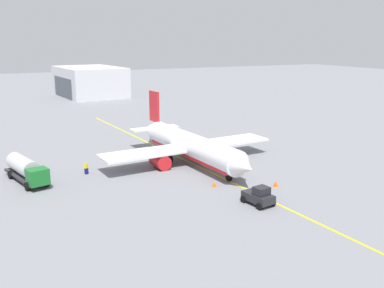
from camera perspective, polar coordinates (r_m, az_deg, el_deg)
The scene contains 9 objects.
ground_plane at distance 64.32m, azimuth 0.00°, elevation -2.60°, with size 400.00×400.00×0.00m, color slate.
airplane at distance 64.07m, azimuth -0.23°, elevation -0.27°, with size 29.91×27.41×9.53m.
fuel_tanker at distance 59.67m, azimuth -21.11°, elevation -3.13°, with size 10.22×4.88×3.15m.
pushback_tug at distance 48.96m, azimuth 8.85°, elevation -6.84°, with size 3.86×2.78×2.20m.
refueling_worker at distance 60.91m, azimuth -13.85°, elevation -3.14°, with size 0.58×0.63×1.71m.
safety_cone_nose at distance 54.37m, azimuth 2.97°, elevation -5.33°, with size 0.61×0.61×0.68m, color #F2590F.
safety_cone_wingtip at distance 55.38m, azimuth 11.06°, elevation -5.18°, with size 0.67×0.67×0.74m, color #F2590F.
distant_hangar at distance 146.07m, azimuth -13.43°, elevation 8.07°, with size 28.26×20.22×9.35m.
taxi_line_marking at distance 64.32m, azimuth 0.00°, elevation -2.59°, with size 89.08×0.30×0.01m, color yellow.
Camera 1 is at (55.56, -26.93, 18.04)m, focal length 40.23 mm.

